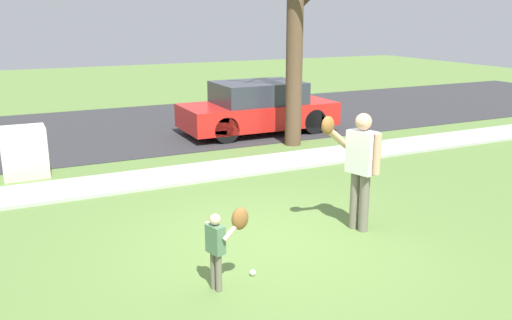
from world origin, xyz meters
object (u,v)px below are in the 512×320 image
Objects in this scene: person_child at (224,237)px; baseball at (253,273)px; person_adult at (359,160)px; utility_cabinet at (24,152)px; street_tree_near at (295,23)px; parked_hatchback_red at (258,108)px.

person_child reaches higher than baseball.
utility_cabinet is at bearing -67.15° from person_adult.
person_child is 6.02m from utility_cabinet.
baseball is (-1.96, -0.64, -1.02)m from person_adult.
baseball is at bearing -123.55° from street_tree_near.
utility_cabinet is 6.01m from parked_hatchback_red.
person_child is at bearing 61.48° from parked_hatchback_red.
person_adult reaches higher than person_child.
street_tree_near is (4.20, 5.83, 2.20)m from person_child.
utility_cabinet is 0.24× the size of parked_hatchback_red.
person_child is 1.00× the size of utility_cabinet.
person_adult is 0.43× the size of parked_hatchback_red.
person_adult is 2.30m from baseball.
person_adult is at bearing 1.36° from person_child.
street_tree_near reaches higher than utility_cabinet.
utility_cabinet is 6.40m from street_tree_near.
baseball is at bearing 2.37° from person_child.
person_adult reaches higher than utility_cabinet.
parked_hatchback_red reaches higher than baseball.
baseball is 8.11m from parked_hatchback_red.
person_child is 0.18× the size of street_tree_near.
street_tree_near reaches higher than person_adult.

